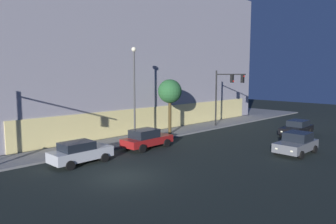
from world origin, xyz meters
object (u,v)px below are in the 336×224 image
sidewalk_tree (170,92)px  car_grey (296,143)px  street_lamp_sidewalk (134,83)px  modern_building (94,52)px  traffic_light_far_corner (226,87)px  car_black (297,128)px  car_red (146,138)px  car_silver (80,152)px

sidewalk_tree → car_grey: size_ratio=1.34×
street_lamp_sidewalk → car_grey: bearing=-61.5°
modern_building → sidewalk_tree: size_ratio=6.50×
modern_building → car_grey: 30.30m
traffic_light_far_corner → car_grey: size_ratio=1.56×
sidewalk_tree → car_grey: 13.22m
sidewalk_tree → modern_building: bearing=85.7°
car_grey → sidewalk_tree: bearing=98.5°
car_grey → modern_building: bearing=91.3°
street_lamp_sidewalk → car_black: 17.49m
traffic_light_far_corner → street_lamp_sidewalk: bearing=174.4°
car_grey → car_red: bearing=127.3°
traffic_light_far_corner → street_lamp_sidewalk: (-12.63, 1.24, 0.71)m
traffic_light_far_corner → street_lamp_sidewalk: 12.71m
car_red → car_silver: bearing=-177.4°
sidewalk_tree → car_silver: (-12.00, -3.08, -3.70)m
car_red → car_grey: size_ratio=1.09×
car_black → traffic_light_far_corner: bearing=101.1°
car_grey → car_black: bearing=23.3°
sidewalk_tree → car_grey: sidewalk_tree is taller
car_silver → car_black: (21.37, -6.24, -0.02)m
traffic_light_far_corner → street_lamp_sidewalk: street_lamp_sidewalk is taller
traffic_light_far_corner → car_black: (1.55, -7.86, -3.99)m
traffic_light_far_corner → car_red: size_ratio=1.43×
car_grey → car_black: (7.49, 3.23, -0.03)m
street_lamp_sidewalk → car_silver: bearing=-158.4°
modern_building → car_black: bearing=-72.5°
car_red → sidewalk_tree: bearing=26.6°
modern_building → car_grey: (0.65, -29.05, -8.60)m
modern_building → car_black: size_ratio=7.60×
street_lamp_sidewalk → car_silver: (-7.19, -2.85, -4.68)m
car_grey → traffic_light_far_corner: bearing=61.8°
car_grey → car_black: size_ratio=0.88×
street_lamp_sidewalk → car_red: size_ratio=1.86×
street_lamp_sidewalk → sidewalk_tree: 4.91m
street_lamp_sidewalk → car_red: (-0.76, -2.56, -4.66)m
modern_building → car_grey: size_ratio=8.67×
street_lamp_sidewalk → sidewalk_tree: (4.80, 0.23, -0.99)m
street_lamp_sidewalk → car_grey: size_ratio=2.03×
sidewalk_tree → traffic_light_far_corner: bearing=-10.6°
sidewalk_tree → car_black: size_ratio=1.17×
car_silver → car_red: bearing=2.6°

